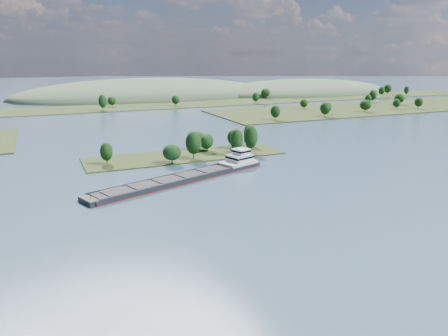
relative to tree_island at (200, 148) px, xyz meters
name	(u,v)px	position (x,y,z in m)	size (l,w,h in m)	color
ground	(234,189)	(-7.40, -58.93, -4.17)	(1800.00, 1800.00, 0.00)	#36495D
tree_island	(200,148)	(0.00, 0.00, 0.00)	(100.00, 33.73, 15.68)	#253216
right_bank	(377,107)	(224.26, 120.52, -3.18)	(320.00, 90.00, 14.63)	#253216
back_shoreline	(122,107)	(1.44, 220.86, -3.46)	(900.00, 60.00, 16.24)	#253216
hill_east	(303,93)	(252.60, 291.07, -4.17)	(260.00, 140.00, 36.00)	#3F543A
hill_west	(149,96)	(52.60, 321.07, -4.17)	(320.00, 160.00, 44.00)	#3F543A
cargo_barge	(193,175)	(-17.17, -38.31, -2.73)	(82.83, 37.96, 11.42)	black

